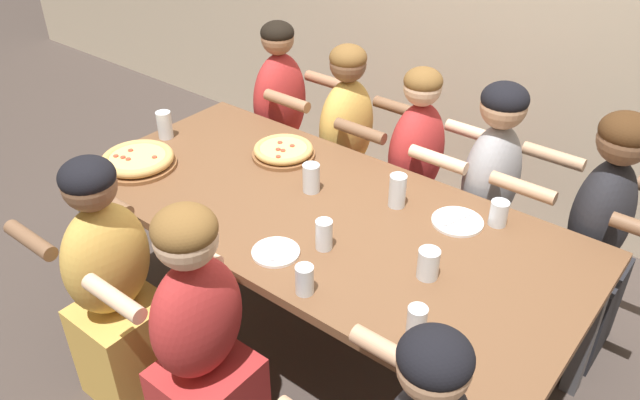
{
  "coord_description": "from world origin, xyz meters",
  "views": [
    {
      "loc": [
        1.35,
        -1.69,
        2.22
      ],
      "look_at": [
        0.0,
        0.0,
        0.8
      ],
      "focal_mm": 35.0,
      "sensor_mm": 36.0,
      "label": 1
    }
  ],
  "objects_px": {
    "drinking_glass_f": "(498,215)",
    "diner_near_midleft": "(115,294)",
    "drinking_glass_e": "(305,281)",
    "diner_far_left": "(282,132)",
    "drinking_glass_h": "(417,322)",
    "drinking_glass_a": "(324,235)",
    "empty_plate_a": "(276,252)",
    "diner_far_midleft": "(346,158)",
    "diner_far_right": "(593,248)",
    "drinking_glass_g": "(165,125)",
    "drinking_glass_d": "(397,193)",
    "empty_plate_b": "(457,222)",
    "pizza_board_main": "(138,160)",
    "pizza_board_second": "(283,151)",
    "drinking_glass_b": "(311,180)",
    "diner_far_center": "(414,186)",
    "drinking_glass_c": "(428,265)",
    "diner_far_midright": "(487,209)",
    "diner_near_center": "(202,352)"
  },
  "relations": [
    {
      "from": "drinking_glass_f",
      "to": "diner_near_midleft",
      "type": "height_order",
      "value": "diner_near_midleft"
    },
    {
      "from": "drinking_glass_e",
      "to": "diner_far_left",
      "type": "bearing_deg",
      "value": 134.57
    },
    {
      "from": "drinking_glass_h",
      "to": "drinking_glass_a",
      "type": "bearing_deg",
      "value": 160.94
    },
    {
      "from": "empty_plate_a",
      "to": "diner_far_midleft",
      "type": "xyz_separation_m",
      "value": [
        -0.45,
        1.07,
        -0.22
      ]
    },
    {
      "from": "drinking_glass_e",
      "to": "diner_far_right",
      "type": "relative_size",
      "value": 0.09
    },
    {
      "from": "drinking_glass_g",
      "to": "diner_near_midleft",
      "type": "distance_m",
      "value": 0.98
    },
    {
      "from": "drinking_glass_d",
      "to": "drinking_glass_h",
      "type": "height_order",
      "value": "drinking_glass_d"
    },
    {
      "from": "drinking_glass_h",
      "to": "diner_near_midleft",
      "type": "height_order",
      "value": "diner_near_midleft"
    },
    {
      "from": "diner_far_left",
      "to": "empty_plate_a",
      "type": "bearing_deg",
      "value": 40.88
    },
    {
      "from": "drinking_glass_f",
      "to": "diner_near_midleft",
      "type": "bearing_deg",
      "value": -134.93
    },
    {
      "from": "empty_plate_b",
      "to": "drinking_glass_g",
      "type": "xyz_separation_m",
      "value": [
        -1.52,
        -0.25,
        0.06
      ]
    },
    {
      "from": "empty_plate_b",
      "to": "diner_far_left",
      "type": "relative_size",
      "value": 0.17
    },
    {
      "from": "diner_far_midleft",
      "to": "diner_far_left",
      "type": "xyz_separation_m",
      "value": [
        -0.47,
        0.0,
        0.01
      ]
    },
    {
      "from": "pizza_board_main",
      "to": "pizza_board_second",
      "type": "bearing_deg",
      "value": 46.97
    },
    {
      "from": "pizza_board_second",
      "to": "diner_near_midleft",
      "type": "xyz_separation_m",
      "value": [
        -0.05,
        -0.98,
        -0.25
      ]
    },
    {
      "from": "drinking_glass_b",
      "to": "diner_far_center",
      "type": "xyz_separation_m",
      "value": [
        0.16,
        0.64,
        -0.28
      ]
    },
    {
      "from": "empty_plate_a",
      "to": "drinking_glass_a",
      "type": "bearing_deg",
      "value": 49.84
    },
    {
      "from": "empty_plate_b",
      "to": "drinking_glass_f",
      "type": "height_order",
      "value": "drinking_glass_f"
    },
    {
      "from": "drinking_glass_g",
      "to": "diner_far_center",
      "type": "relative_size",
      "value": 0.12
    },
    {
      "from": "drinking_glass_g",
      "to": "diner_far_right",
      "type": "xyz_separation_m",
      "value": [
        1.96,
        0.7,
        -0.26
      ]
    },
    {
      "from": "drinking_glass_a",
      "to": "drinking_glass_c",
      "type": "height_order",
      "value": "drinking_glass_a"
    },
    {
      "from": "drinking_glass_b",
      "to": "drinking_glass_f",
      "type": "distance_m",
      "value": 0.8
    },
    {
      "from": "drinking_glass_a",
      "to": "drinking_glass_g",
      "type": "height_order",
      "value": "drinking_glass_g"
    },
    {
      "from": "drinking_glass_b",
      "to": "diner_far_center",
      "type": "height_order",
      "value": "diner_far_center"
    },
    {
      "from": "empty_plate_a",
      "to": "diner_far_midright",
      "type": "relative_size",
      "value": 0.15
    },
    {
      "from": "drinking_glass_d",
      "to": "drinking_glass_b",
      "type": "bearing_deg",
      "value": -159.23
    },
    {
      "from": "empty_plate_b",
      "to": "diner_near_center",
      "type": "relative_size",
      "value": 0.18
    },
    {
      "from": "drinking_glass_f",
      "to": "diner_far_midright",
      "type": "height_order",
      "value": "diner_far_midright"
    },
    {
      "from": "drinking_glass_d",
      "to": "diner_near_center",
      "type": "distance_m",
      "value": 1.02
    },
    {
      "from": "diner_far_midleft",
      "to": "diner_far_midright",
      "type": "relative_size",
      "value": 0.99
    },
    {
      "from": "diner_far_right",
      "to": "pizza_board_second",
      "type": "bearing_deg",
      "value": -70.55
    },
    {
      "from": "drinking_glass_g",
      "to": "drinking_glass_h",
      "type": "relative_size",
      "value": 1.22
    },
    {
      "from": "pizza_board_second",
      "to": "diner_far_left",
      "type": "bearing_deg",
      "value": 132.93
    },
    {
      "from": "drinking_glass_f",
      "to": "pizza_board_main",
      "type": "bearing_deg",
      "value": -157.92
    },
    {
      "from": "diner_far_left",
      "to": "diner_far_midright",
      "type": "bearing_deg",
      "value": 90.0
    },
    {
      "from": "drinking_glass_d",
      "to": "drinking_glass_g",
      "type": "relative_size",
      "value": 1.05
    },
    {
      "from": "empty_plate_a",
      "to": "diner_near_center",
      "type": "height_order",
      "value": "diner_near_center"
    },
    {
      "from": "drinking_glass_c",
      "to": "drinking_glass_d",
      "type": "bearing_deg",
      "value": 136.27
    },
    {
      "from": "drinking_glass_c",
      "to": "drinking_glass_h",
      "type": "bearing_deg",
      "value": -66.69
    },
    {
      "from": "drinking_glass_b",
      "to": "drinking_glass_h",
      "type": "height_order",
      "value": "drinking_glass_b"
    },
    {
      "from": "drinking_glass_f",
      "to": "drinking_glass_h",
      "type": "height_order",
      "value": "drinking_glass_h"
    },
    {
      "from": "pizza_board_second",
      "to": "diner_far_right",
      "type": "bearing_deg",
      "value": 19.45
    },
    {
      "from": "drinking_glass_b",
      "to": "drinking_glass_h",
      "type": "distance_m",
      "value": 0.94
    },
    {
      "from": "empty_plate_a",
      "to": "diner_far_right",
      "type": "height_order",
      "value": "diner_far_right"
    },
    {
      "from": "pizza_board_second",
      "to": "empty_plate_b",
      "type": "height_order",
      "value": "pizza_board_second"
    },
    {
      "from": "diner_far_center",
      "to": "diner_near_midleft",
      "type": "bearing_deg",
      "value": -19.1
    },
    {
      "from": "diner_far_center",
      "to": "diner_far_right",
      "type": "bearing_deg",
      "value": 90.0
    },
    {
      "from": "diner_far_midleft",
      "to": "diner_near_center",
      "type": "relative_size",
      "value": 1.01
    },
    {
      "from": "pizza_board_second",
      "to": "drinking_glass_d",
      "type": "relative_size",
      "value": 2.09
    },
    {
      "from": "drinking_glass_f",
      "to": "drinking_glass_g",
      "type": "bearing_deg",
      "value": -168.37
    }
  ]
}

